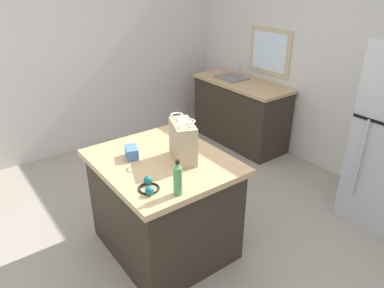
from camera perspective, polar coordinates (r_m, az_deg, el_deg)
ground at (r=3.38m, az=-5.00°, el=-16.14°), size 5.93×5.93×0.00m
back_wall at (r=4.42m, az=22.97°, el=11.88°), size 4.85×0.13×2.67m
left_wall at (r=4.86m, az=-21.43°, el=13.26°), size 0.10×4.94×2.67m
kitchen_island at (r=3.14m, az=-4.46°, el=-9.46°), size 1.14×0.97×0.88m
sink_counter at (r=5.13m, az=7.54°, el=5.11°), size 1.41×0.60×1.07m
shopping_bag at (r=2.83m, az=-1.44°, el=0.46°), size 0.35×0.26×0.36m
small_box at (r=2.95m, az=-9.49°, el=-1.31°), size 0.17×0.14×0.09m
bottle at (r=2.41m, az=-2.25°, el=-5.52°), size 0.06×0.06×0.26m
ear_defenders at (r=2.53m, az=-6.82°, el=-6.67°), size 0.20×0.20×0.06m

